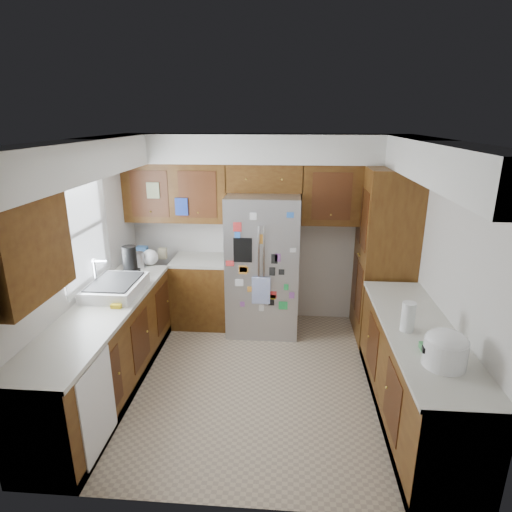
# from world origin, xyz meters

# --- Properties ---
(floor) EXTENTS (3.60, 3.60, 0.00)m
(floor) POSITION_xyz_m (0.00, 0.00, 0.00)
(floor) COLOR tan
(floor) RESTS_ON ground
(room_shell) EXTENTS (3.64, 3.24, 2.52)m
(room_shell) POSITION_xyz_m (-0.11, 0.36, 1.82)
(room_shell) COLOR beige
(room_shell) RESTS_ON ground
(left_counter_run) EXTENTS (1.36, 3.20, 0.92)m
(left_counter_run) POSITION_xyz_m (-1.36, 0.03, 0.43)
(left_counter_run) COLOR #45230D
(left_counter_run) RESTS_ON ground
(right_counter_run) EXTENTS (0.63, 2.25, 0.92)m
(right_counter_run) POSITION_xyz_m (1.50, -0.47, 0.42)
(right_counter_run) COLOR #45230D
(right_counter_run) RESTS_ON ground
(pantry) EXTENTS (0.60, 0.90, 2.15)m
(pantry) POSITION_xyz_m (1.50, 1.15, 1.07)
(pantry) COLOR #45230D
(pantry) RESTS_ON ground
(fridge) EXTENTS (0.90, 0.79, 1.80)m
(fridge) POSITION_xyz_m (-0.00, 1.20, 0.90)
(fridge) COLOR #A4A4A9
(fridge) RESTS_ON ground
(bridge_cabinet) EXTENTS (0.96, 0.34, 0.35)m
(bridge_cabinet) POSITION_xyz_m (0.00, 1.43, 1.98)
(bridge_cabinet) COLOR #45230D
(bridge_cabinet) RESTS_ON fridge
(fridge_top_items) EXTENTS (0.84, 0.33, 0.26)m
(fridge_top_items) POSITION_xyz_m (0.10, 1.42, 2.27)
(fridge_top_items) COLOR blue
(fridge_top_items) RESTS_ON bridge_cabinet
(sink_assembly) EXTENTS (0.52, 0.75, 0.37)m
(sink_assembly) POSITION_xyz_m (-1.50, 0.10, 0.99)
(sink_assembly) COLOR white
(sink_assembly) RESTS_ON left_counter_run
(left_counter_clutter) EXTENTS (0.37, 0.96, 0.38)m
(left_counter_clutter) POSITION_xyz_m (-1.47, 0.83, 1.05)
(left_counter_clutter) COLOR black
(left_counter_clutter) RESTS_ON left_counter_run
(rice_cooker) EXTENTS (0.33, 0.32, 0.28)m
(rice_cooker) POSITION_xyz_m (1.50, -1.06, 1.07)
(rice_cooker) COLOR white
(rice_cooker) RESTS_ON right_counter_run
(paper_towel) EXTENTS (0.12, 0.12, 0.26)m
(paper_towel) POSITION_xyz_m (1.36, -0.52, 1.05)
(paper_towel) COLOR white
(paper_towel) RESTS_ON right_counter_run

